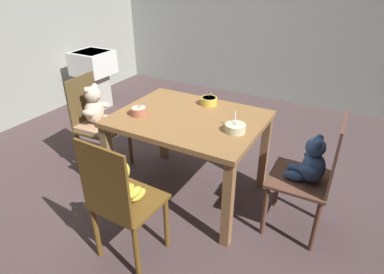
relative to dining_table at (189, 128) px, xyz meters
The scene contains 9 objects.
ground_plane 0.64m from the dining_table, ahead, with size 5.20×5.20×0.04m.
dining_table is the anchor object (origin of this frame).
teddy_chair_near_front 0.82m from the dining_table, 90.94° to the right, with size 0.42×0.39×0.92m.
teddy_chair_near_right 0.95m from the dining_table, ahead, with size 0.42×0.42×0.93m.
teddy_chair_near_left 0.94m from the dining_table, behind, with size 0.42×0.41×0.90m.
porridge_bowl_cream_near_right 0.44m from the dining_table, ahead, with size 0.15×0.15×0.13m.
porridge_bowl_terracotta_near_left 0.41m from the dining_table, 156.30° to the right, with size 0.14×0.13×0.13m.
porridge_bowl_yellow_far_center 0.32m from the dining_table, 84.46° to the left, with size 0.14×0.14×0.13m.
sink_basin 2.31m from the dining_table, 152.81° to the left, with size 0.46×0.45×0.77m.
Camera 1 is at (1.13, -1.98, 1.77)m, focal length 30.20 mm.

